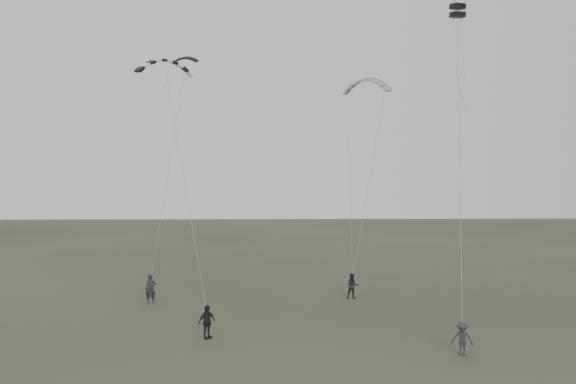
{
  "coord_description": "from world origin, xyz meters",
  "views": [
    {
      "loc": [
        0.2,
        -28.12,
        8.17
      ],
      "look_at": [
        0.91,
        4.99,
        7.01
      ],
      "focal_mm": 35.0,
      "sensor_mm": 36.0,
      "label": 1
    }
  ],
  "objects_px": {
    "flyer_center": "(207,322)",
    "kite_box": "(458,11)",
    "flyer_right": "(353,286)",
    "kite_dark_small": "(186,58)",
    "kite_striped": "(165,60)",
    "flyer_left": "(151,289)",
    "flyer_far": "(462,339)",
    "kite_pale_large": "(366,80)"
  },
  "relations": [
    {
      "from": "flyer_center",
      "to": "flyer_far",
      "type": "bearing_deg",
      "value": -57.66
    },
    {
      "from": "flyer_far",
      "to": "kite_striped",
      "type": "bearing_deg",
      "value": -179.38
    },
    {
      "from": "flyer_far",
      "to": "kite_striped",
      "type": "relative_size",
      "value": 0.46
    },
    {
      "from": "flyer_left",
      "to": "kite_box",
      "type": "bearing_deg",
      "value": -25.2
    },
    {
      "from": "kite_dark_small",
      "to": "kite_striped",
      "type": "height_order",
      "value": "kite_dark_small"
    },
    {
      "from": "kite_dark_small",
      "to": "flyer_right",
      "type": "bearing_deg",
      "value": -12.64
    },
    {
      "from": "flyer_right",
      "to": "flyer_center",
      "type": "height_order",
      "value": "flyer_center"
    },
    {
      "from": "kite_dark_small",
      "to": "kite_pale_large",
      "type": "bearing_deg",
      "value": 7.84
    },
    {
      "from": "flyer_left",
      "to": "kite_dark_small",
      "type": "distance_m",
      "value": 16.17
    },
    {
      "from": "flyer_right",
      "to": "flyer_far",
      "type": "relative_size",
      "value": 1.09
    },
    {
      "from": "flyer_center",
      "to": "kite_pale_large",
      "type": "bearing_deg",
      "value": 8.14
    },
    {
      "from": "flyer_center",
      "to": "flyer_far",
      "type": "distance_m",
      "value": 12.05
    },
    {
      "from": "kite_box",
      "to": "flyer_center",
      "type": "bearing_deg",
      "value": 172.51
    },
    {
      "from": "kite_pale_large",
      "to": "kite_striped",
      "type": "distance_m",
      "value": 15.14
    },
    {
      "from": "flyer_center",
      "to": "kite_box",
      "type": "bearing_deg",
      "value": -32.17
    },
    {
      "from": "flyer_left",
      "to": "flyer_far",
      "type": "relative_size",
      "value": 1.2
    },
    {
      "from": "flyer_center",
      "to": "kite_pale_large",
      "type": "distance_m",
      "value": 21.33
    },
    {
      "from": "flyer_center",
      "to": "flyer_left",
      "type": "bearing_deg",
      "value": 76.26
    },
    {
      "from": "flyer_left",
      "to": "kite_dark_small",
      "type": "relative_size",
      "value": 1.07
    },
    {
      "from": "flyer_left",
      "to": "kite_pale_large",
      "type": "distance_m",
      "value": 20.59
    },
    {
      "from": "kite_pale_large",
      "to": "flyer_center",
      "type": "bearing_deg",
      "value": -96.41
    },
    {
      "from": "flyer_right",
      "to": "flyer_left",
      "type": "bearing_deg",
      "value": -176.0
    },
    {
      "from": "flyer_left",
      "to": "kite_striped",
      "type": "distance_m",
      "value": 14.0
    },
    {
      "from": "flyer_right",
      "to": "kite_pale_large",
      "type": "xyz_separation_m",
      "value": [
        1.47,
        4.22,
        13.98
      ]
    },
    {
      "from": "kite_box",
      "to": "flyer_right",
      "type": "bearing_deg",
      "value": 110.39
    },
    {
      "from": "flyer_right",
      "to": "kite_pale_large",
      "type": "relative_size",
      "value": 0.46
    },
    {
      "from": "kite_pale_large",
      "to": "kite_striped",
      "type": "xyz_separation_m",
      "value": [
        -12.64,
        -8.33,
        -0.33
      ]
    },
    {
      "from": "flyer_right",
      "to": "kite_striped",
      "type": "xyz_separation_m",
      "value": [
        -11.17,
        -4.12,
        13.65
      ]
    },
    {
      "from": "kite_striped",
      "to": "flyer_far",
      "type": "bearing_deg",
      "value": -54.91
    },
    {
      "from": "flyer_left",
      "to": "kite_pale_large",
      "type": "bearing_deg",
      "value": 10.0
    },
    {
      "from": "flyer_center",
      "to": "flyer_far",
      "type": "relative_size",
      "value": 1.1
    },
    {
      "from": "flyer_far",
      "to": "kite_box",
      "type": "distance_m",
      "value": 17.12
    },
    {
      "from": "kite_pale_large",
      "to": "kite_box",
      "type": "bearing_deg",
      "value": -40.29
    },
    {
      "from": "flyer_left",
      "to": "flyer_center",
      "type": "bearing_deg",
      "value": -69.79
    },
    {
      "from": "flyer_far",
      "to": "kite_dark_small",
      "type": "relative_size",
      "value": 0.89
    },
    {
      "from": "flyer_left",
      "to": "kite_pale_large",
      "type": "xyz_separation_m",
      "value": [
        14.25,
        5.28,
        13.9
      ]
    },
    {
      "from": "flyer_far",
      "to": "kite_dark_small",
      "type": "distance_m",
      "value": 26.19
    },
    {
      "from": "flyer_left",
      "to": "kite_dark_small",
      "type": "xyz_separation_m",
      "value": [
        1.5,
        4.94,
        15.33
      ]
    },
    {
      "from": "kite_dark_small",
      "to": "kite_pale_large",
      "type": "relative_size",
      "value": 0.48
    },
    {
      "from": "flyer_center",
      "to": "flyer_right",
      "type": "bearing_deg",
      "value": 1.4
    },
    {
      "from": "flyer_right",
      "to": "kite_pale_large",
      "type": "height_order",
      "value": "kite_pale_large"
    },
    {
      "from": "flyer_left",
      "to": "flyer_center",
      "type": "distance_m",
      "value": 8.7
    }
  ]
}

